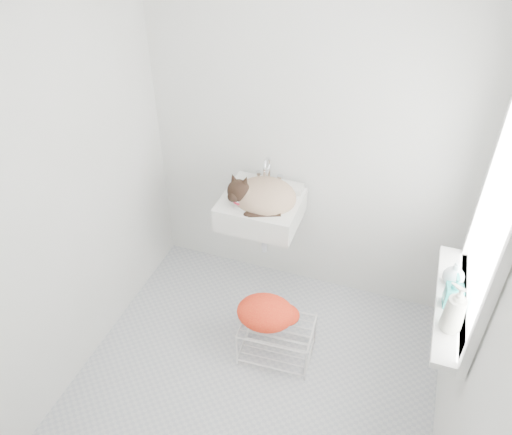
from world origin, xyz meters
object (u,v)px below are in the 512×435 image
(sink, at_px, (261,199))
(cat, at_px, (262,196))
(bottle_a, at_px, (449,328))
(bottle_c, at_px, (451,283))
(wire_rack, at_px, (277,338))
(bottle_b, at_px, (450,305))

(sink, height_order, cat, cat)
(bottle_a, bearing_deg, sink, 148.85)
(bottle_a, distance_m, bottle_c, 0.33)
(sink, height_order, bottle_a, bottle_a)
(wire_rack, distance_m, bottle_b, 1.17)
(bottle_b, distance_m, bottle_c, 0.17)
(bottle_a, height_order, bottle_b, bottle_a)
(cat, height_order, wire_rack, cat)
(sink, distance_m, bottle_c, 1.30)
(wire_rack, height_order, bottle_b, bottle_b)
(bottle_b, bearing_deg, bottle_a, -90.00)
(sink, height_order, bottle_c, sink)
(cat, height_order, bottle_a, cat)
(bottle_b, relative_size, bottle_c, 1.28)
(cat, height_order, bottle_c, cat)
(wire_rack, bearing_deg, bottle_b, -3.57)
(cat, relative_size, bottle_a, 1.99)
(cat, xyz_separation_m, bottle_b, (1.22, -0.56, -0.04))
(wire_rack, height_order, bottle_c, bottle_c)
(sink, bearing_deg, wire_rack, -60.53)
(sink, xyz_separation_m, bottle_b, (1.23, -0.58, 0.00))
(sink, distance_m, bottle_a, 1.44)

